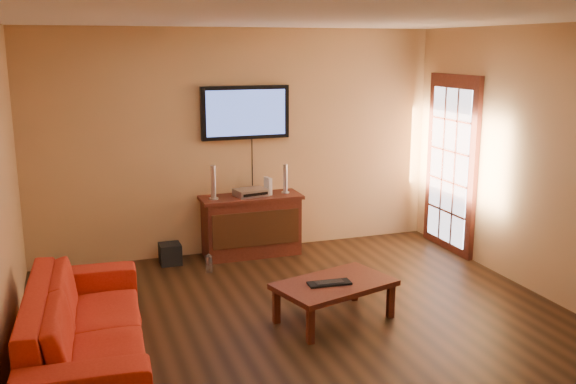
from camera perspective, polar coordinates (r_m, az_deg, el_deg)
name	(u,v)px	position (r m, az deg, el deg)	size (l,w,h in m)	color
ground_plane	(314,331)	(5.86, 2.29, -12.24)	(5.00, 5.00, 0.00)	black
room_walls	(291,134)	(5.95, 0.24, 5.15)	(5.00, 5.00, 5.00)	tan
french_door	(451,166)	(8.10, 14.28, 2.24)	(0.07, 1.02, 2.22)	#41170E
media_console	(251,225)	(7.77, -3.28, -2.97)	(1.21, 0.46, 0.73)	#41170E
television	(245,113)	(7.70, -3.80, 7.06)	(1.07, 0.08, 0.63)	black
coffee_table	(334,287)	(5.97, 4.14, -8.41)	(1.19, 0.90, 0.37)	#41170E
sofa	(85,312)	(5.39, -17.60, -10.10)	(2.25, 0.66, 0.88)	red
speaker_left	(213,184)	(7.51, -6.66, 0.73)	(0.11, 0.11, 0.40)	silver
speaker_right	(285,180)	(7.79, -0.24, 1.09)	(0.10, 0.10, 0.35)	silver
av_receiver	(251,192)	(7.68, -3.33, -0.03)	(0.37, 0.27, 0.08)	silver
game_console	(268,186)	(7.74, -1.79, 0.55)	(0.04, 0.15, 0.21)	white
subwoofer	(170,254)	(7.63, -10.43, -5.42)	(0.24, 0.24, 0.24)	black
bottle	(209,264)	(7.29, -7.04, -6.35)	(0.08, 0.08, 0.22)	white
keyboard	(329,283)	(5.89, 3.70, -8.07)	(0.40, 0.17, 0.02)	black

